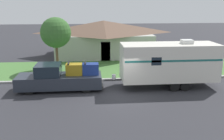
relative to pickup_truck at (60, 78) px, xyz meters
The scene contains 8 objects.
ground_plane 4.68m from the pickup_truck, 22.95° to the right, with size 120.00×120.00×0.00m, color #2D2D33.
curb_strip 4.73m from the pickup_truck, 24.85° to the left, with size 80.00×0.30×0.14m.
lawn_strip 7.08m from the pickup_truck, 52.98° to the left, with size 80.00×7.00×0.03m.
house_across_street 13.10m from the pickup_truck, 72.64° to the left, with size 11.87×7.67×4.10m.
pickup_truck is the anchor object (origin of this frame).
travel_trailer 8.07m from the pickup_truck, ahead, with size 8.31×2.44×3.55m.
mailbox 6.96m from the pickup_truck, 24.07° to the left, with size 0.48×0.20×1.38m.
tree_in_yard 6.59m from the pickup_truck, 98.59° to the left, with size 2.82×2.82×4.89m.
Camera 1 is at (-2.05, -15.70, 6.17)m, focal length 40.00 mm.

